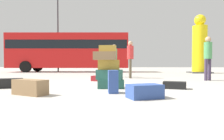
% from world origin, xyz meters
% --- Properties ---
extents(ground_plane, '(80.00, 80.00, 0.00)m').
position_xyz_m(ground_plane, '(0.00, 0.00, 0.00)').
color(ground_plane, '#ADA89E').
extents(suitcase_tower, '(0.80, 0.51, 1.13)m').
position_xyz_m(suitcase_tower, '(-0.06, -0.24, 0.49)').
color(suitcase_tower, '#26594C').
rests_on(suitcase_tower, ground).
extents(suitcase_navy_behind_tower, '(0.72, 0.60, 0.26)m').
position_xyz_m(suitcase_navy_behind_tower, '(0.73, -1.76, 0.13)').
color(suitcase_navy_behind_tower, '#334F99').
rests_on(suitcase_navy_behind_tower, ground).
extents(suitcase_navy_foreground_far, '(0.25, 0.37, 0.50)m').
position_xyz_m(suitcase_navy_foreground_far, '(0.10, -1.11, 0.25)').
color(suitcase_navy_foreground_far, '#334F99').
rests_on(suitcase_navy_foreground_far, ground).
extents(suitcase_black_upright_blue, '(0.64, 0.47, 0.18)m').
position_xyz_m(suitcase_black_upright_blue, '(1.66, -0.25, 0.09)').
color(suitcase_black_upright_blue, black).
rests_on(suitcase_black_upright_blue, ground).
extents(suitcase_maroon_left_side, '(0.78, 0.48, 0.20)m').
position_xyz_m(suitcase_maroon_left_side, '(-0.51, 1.99, 0.10)').
color(suitcase_maroon_left_side, maroon).
rests_on(suitcase_maroon_left_side, ground).
extents(suitcase_brown_foreground_near, '(0.81, 0.61, 0.32)m').
position_xyz_m(suitcase_brown_foreground_near, '(-1.59, -1.50, 0.16)').
color(suitcase_brown_foreground_near, olive).
rests_on(suitcase_brown_foreground_near, ground).
extents(suitcase_black_white_trunk, '(0.73, 0.55, 0.25)m').
position_xyz_m(suitcase_black_white_trunk, '(-2.73, -0.34, 0.13)').
color(suitcase_black_white_trunk, black).
rests_on(suitcase_black_white_trunk, ground).
extents(person_bearded_onlooker, '(0.30, 0.30, 1.72)m').
position_xyz_m(person_bearded_onlooker, '(3.64, 2.53, 1.03)').
color(person_bearded_onlooker, '#3F334C').
rests_on(person_bearded_onlooker, ground).
extents(person_tourist_with_camera, '(0.30, 0.34, 1.71)m').
position_xyz_m(person_tourist_with_camera, '(0.64, 3.72, 1.02)').
color(person_tourist_with_camera, brown).
rests_on(person_tourist_with_camera, ground).
extents(person_passerby_in_red, '(0.30, 0.34, 1.62)m').
position_xyz_m(person_passerby_in_red, '(-0.14, 4.41, 0.97)').
color(person_passerby_in_red, black).
rests_on(person_passerby_in_red, ground).
extents(yellow_dummy_statue, '(1.44, 1.44, 4.24)m').
position_xyz_m(yellow_dummy_statue, '(5.85, 9.38, 1.89)').
color(yellow_dummy_statue, yellow).
rests_on(yellow_dummy_statue, ground).
extents(parked_bus, '(9.94, 3.17, 3.15)m').
position_xyz_m(parked_bus, '(-4.28, 11.20, 1.83)').
color(parked_bus, red).
rests_on(parked_bus, ground).
extents(lamp_post, '(0.36, 0.36, 6.78)m').
position_xyz_m(lamp_post, '(-5.58, 12.16, 4.36)').
color(lamp_post, '#333338').
rests_on(lamp_post, ground).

